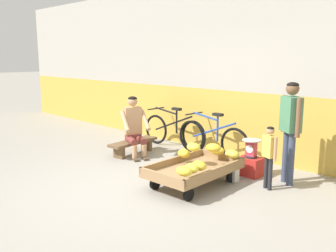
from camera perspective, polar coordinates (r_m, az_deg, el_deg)
The scene contains 13 objects.
ground_plane at distance 5.37m, azimuth -6.08°, elevation -9.95°, with size 80.00×80.00×0.00m, color gray.
back_wall at distance 7.12m, azimuth 11.64°, elevation 8.93°, with size 16.00×0.30×3.38m.
banana_cart at distance 5.47m, azimuth 4.09°, elevation -6.86°, with size 0.89×1.47×0.36m.
banana_pile at distance 5.38m, azimuth 5.38°, elevation -4.77°, with size 0.88×1.38×0.26m.
low_bench at distance 7.23m, azimuth -5.42°, elevation -2.82°, with size 0.42×1.13×0.27m.
vendor_seated at distance 7.07m, azimuth -5.27°, elevation -0.08°, with size 0.74×0.62×1.14m.
plastic_crate at distance 6.08m, azimuth 12.70°, elevation -6.16°, with size 0.36×0.28×0.30m.
weighing_scale at distance 6.00m, azimuth 12.82°, elevation -3.39°, with size 0.30×0.30×0.29m.
bicycle_near_left at distance 7.67m, azimuth 0.77°, elevation -0.79°, with size 1.66×0.48×0.86m.
bicycle_far_left at distance 7.02m, azimuth 7.01°, elevation -1.98°, with size 1.66×0.48×0.86m.
customer_adult at distance 5.68m, azimuth 18.53°, elevation 0.67°, with size 0.42×0.35×1.53m.
customer_child at distance 5.43m, azimuth 15.49°, elevation -3.75°, with size 0.27×0.18×0.92m.
shopping_bag at distance 5.77m, azimuth 9.97°, elevation -7.28°, with size 0.18×0.12×0.24m, color silver.
Camera 1 is at (3.92, -3.14, 1.90)m, focal length 39.19 mm.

